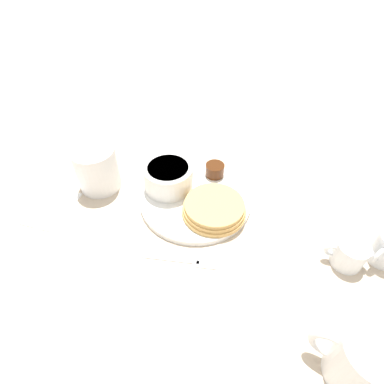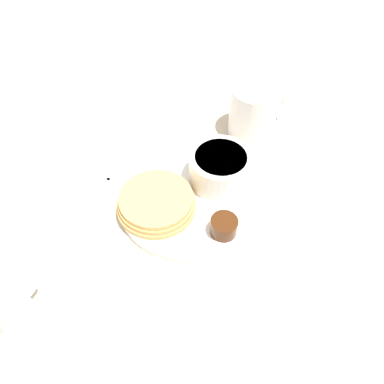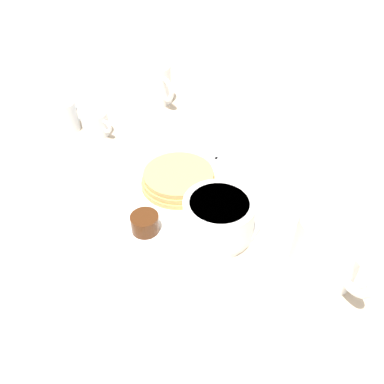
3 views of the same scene
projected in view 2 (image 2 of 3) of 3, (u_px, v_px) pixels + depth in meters
The scene contains 10 objects.
ground_plane at pixel (189, 202), 0.65m from camera, with size 4.00×4.00×0.00m, color #C6B299.
plate at pixel (189, 200), 0.64m from camera, with size 0.24×0.24×0.01m.
pancake_stack at pixel (156, 202), 0.62m from camera, with size 0.13×0.13×0.03m.
bowl at pixel (220, 167), 0.64m from camera, with size 0.11×0.11×0.06m.
syrup_cup at pixel (224, 226), 0.58m from camera, with size 0.04×0.04×0.03m.
butter_ramekin at pixel (233, 172), 0.65m from camera, with size 0.04×0.04×0.04m.
coffee_mug at pixel (254, 110), 0.73m from camera, with size 0.10×0.11×0.10m.
creamer_pitcher_near at pixel (10, 308), 0.50m from camera, with size 0.06×0.08×0.05m.
fork at pixel (114, 173), 0.69m from camera, with size 0.02×0.14×0.00m.
napkin at pixel (229, 96), 0.84m from camera, with size 0.13×0.10×0.00m.
Camera 2 is at (0.18, -0.36, 0.51)m, focal length 35.00 mm.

